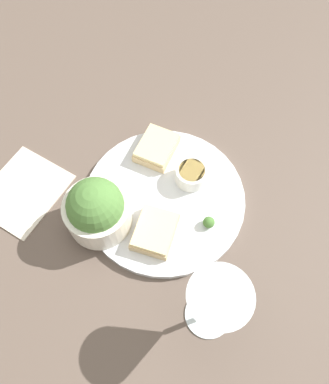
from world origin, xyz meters
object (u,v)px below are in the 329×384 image
(wine_glass, at_px, (216,303))
(cheese_toast_near, at_px, (157,148))
(sauce_ramekin, at_px, (192,174))
(cheese_toast_far, at_px, (155,231))
(napkin, at_px, (23,191))
(salad_bowl, at_px, (97,209))

(wine_glass, bearing_deg, cheese_toast_near, 68.30)
(sauce_ramekin, distance_m, cheese_toast_far, 0.13)
(napkin, bearing_deg, salad_bowl, -60.14)
(salad_bowl, height_order, cheese_toast_far, salad_bowl)
(salad_bowl, xyz_separation_m, wine_glass, (0.05, -0.24, 0.04))
(salad_bowl, height_order, cheese_toast_near, salad_bowl)
(wine_glass, bearing_deg, cheese_toast_far, 85.67)
(cheese_toast_near, bearing_deg, salad_bowl, -161.46)
(salad_bowl, distance_m, sauce_ramekin, 0.18)
(salad_bowl, relative_size, cheese_toast_near, 1.09)
(sauce_ramekin, xyz_separation_m, wine_glass, (-0.13, -0.20, 0.07))
(salad_bowl, distance_m, cheese_toast_near, 0.18)
(sauce_ramekin, relative_size, wine_glass, 0.38)
(cheese_toast_far, distance_m, wine_glass, 0.18)
(salad_bowl, relative_size, wine_glass, 0.73)
(salad_bowl, bearing_deg, napkin, 119.86)
(sauce_ramekin, height_order, napkin, sauce_ramekin)
(cheese_toast_near, relative_size, wine_glass, 0.67)
(sauce_ramekin, xyz_separation_m, cheese_toast_far, (-0.12, -0.05, -0.01))
(salad_bowl, relative_size, cheese_toast_far, 1.06)
(napkin, bearing_deg, wine_glass, -71.00)
(cheese_toast_far, height_order, napkin, cheese_toast_far)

